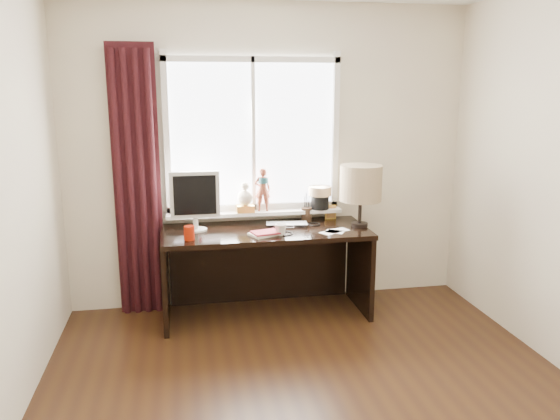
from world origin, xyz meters
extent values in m
cube|color=beige|center=(0.00, 2.00, 1.30)|extent=(3.50, 0.00, 2.60)
imported|color=silver|center=(0.10, 1.72, 0.76)|extent=(0.38, 0.27, 0.03)
imported|color=white|center=(-0.01, 1.44, 0.80)|extent=(0.13, 0.12, 0.10)
cylinder|color=#901603|center=(-0.73, 1.44, 0.80)|extent=(0.08, 0.08, 0.11)
cube|color=white|center=(-0.15, 1.99, 1.50)|extent=(1.40, 0.02, 1.30)
cube|color=silver|center=(-0.15, 1.96, 0.88)|extent=(1.50, 0.05, 0.05)
cube|color=silver|center=(-0.15, 1.96, 2.12)|extent=(1.50, 0.05, 0.05)
cube|color=silver|center=(-0.88, 1.96, 1.50)|extent=(0.05, 0.05, 1.40)
cube|color=silver|center=(0.57, 1.96, 1.50)|extent=(0.05, 0.05, 1.40)
cube|color=silver|center=(-0.15, 1.96, 1.50)|extent=(0.03, 0.05, 1.30)
cube|color=silver|center=(-0.15, 1.91, 0.83)|extent=(1.52, 0.18, 0.03)
cylinder|color=maroon|center=(-0.67, 1.87, 0.96)|extent=(0.13, 0.13, 0.22)
cube|color=gold|center=(-0.24, 1.88, 0.88)|extent=(0.15, 0.12, 0.06)
sphere|color=beige|center=(-0.24, 1.88, 0.97)|extent=(0.13, 0.13, 0.13)
sphere|color=beige|center=(-0.24, 1.88, 1.07)|extent=(0.07, 0.07, 0.07)
imported|color=brown|center=(-0.08, 1.90, 1.04)|extent=(0.14, 0.10, 0.38)
cylinder|color=#1E4C51|center=(-0.08, 1.89, 1.12)|extent=(0.09, 0.09, 0.05)
cylinder|color=black|center=(0.42, 1.88, 0.91)|extent=(0.16, 0.16, 0.12)
cylinder|color=#8C6B4C|center=(0.42, 1.88, 1.01)|extent=(0.20, 0.20, 0.08)
cube|color=black|center=(-1.13, 1.92, 1.12)|extent=(0.38, 0.05, 2.25)
cylinder|color=black|center=(-1.27, 1.89, 1.10)|extent=(0.06, 0.06, 2.20)
cylinder|color=black|center=(-1.18, 1.89, 1.10)|extent=(0.06, 0.06, 2.20)
cylinder|color=black|center=(-1.09, 1.89, 1.10)|extent=(0.06, 0.06, 2.20)
cylinder|color=black|center=(-1.00, 1.89, 1.10)|extent=(0.06, 0.06, 2.20)
cube|color=black|center=(-0.10, 1.63, 0.73)|extent=(1.70, 0.70, 0.04)
cube|color=black|center=(-0.93, 1.63, 0.35)|extent=(0.04, 0.64, 0.71)
cube|color=black|center=(0.73, 1.63, 0.35)|extent=(0.04, 0.64, 0.71)
cube|color=black|center=(-0.10, 1.97, 0.35)|extent=(1.60, 0.03, 0.71)
cylinder|color=beige|center=(-0.67, 1.71, 0.76)|extent=(0.18, 0.18, 0.01)
cylinder|color=beige|center=(-0.67, 1.71, 0.81)|extent=(0.04, 0.04, 0.10)
cube|color=beige|center=(-0.67, 1.71, 1.05)|extent=(0.40, 0.04, 0.38)
cube|color=black|center=(-0.67, 1.68, 1.05)|extent=(0.34, 0.01, 0.32)
cube|color=beige|center=(-0.14, 1.46, 0.76)|extent=(0.27, 0.24, 0.02)
cube|color=maroon|center=(-0.13, 1.45, 0.78)|extent=(0.24, 0.20, 0.01)
cylinder|color=black|center=(0.30, 1.86, 0.81)|extent=(0.09, 0.09, 0.12)
cylinder|color=black|center=(0.29, 1.87, 0.86)|extent=(0.01, 0.01, 0.22)
cylinder|color=black|center=(0.31, 1.85, 0.84)|extent=(0.01, 0.01, 0.19)
cylinder|color=black|center=(0.30, 1.87, 0.88)|extent=(0.01, 0.01, 0.25)
cylinder|color=black|center=(0.32, 1.87, 0.83)|extent=(0.01, 0.01, 0.17)
cube|color=gold|center=(0.53, 1.89, 0.81)|extent=(0.10, 0.02, 0.13)
cube|color=#996633|center=(0.53, 1.88, 0.81)|extent=(0.08, 0.01, 0.10)
cylinder|color=black|center=(0.70, 1.60, 0.77)|extent=(0.14, 0.14, 0.03)
cylinder|color=black|center=(0.70, 1.60, 0.89)|extent=(0.03, 0.03, 0.22)
cylinder|color=tan|center=(0.70, 1.60, 1.12)|extent=(0.35, 0.35, 0.30)
cube|color=white|center=(0.49, 1.50, 0.75)|extent=(0.18, 0.15, 0.00)
cube|color=white|center=(0.44, 1.46, 0.75)|extent=(0.19, 0.17, 0.00)
cube|color=white|center=(0.40, 1.44, 0.75)|extent=(0.19, 0.17, 0.00)
torus|color=black|center=(0.03, 1.47, 0.75)|extent=(0.17, 0.17, 0.01)
torus|color=black|center=(0.33, 1.72, 0.75)|extent=(0.15, 0.15, 0.01)
torus|color=black|center=(0.01, 1.64, 0.75)|extent=(0.11, 0.11, 0.01)
camera|label=1|loc=(-0.78, -2.67, 1.91)|focal=35.00mm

